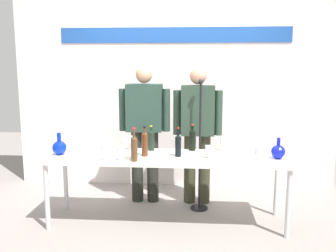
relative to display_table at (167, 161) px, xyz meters
The scene contains 25 objects.
ground_plane 0.68m from the display_table, ahead, with size 10.00×10.00×0.00m, color gray.
back_wall 1.55m from the display_table, 90.00° to the left, with size 4.35×0.11×3.00m.
display_table is the anchor object (origin of this frame).
decanter_blue_left 1.14m from the display_table, behind, with size 0.15×0.15×0.23m.
decanter_blue_right 1.14m from the display_table, ahead, with size 0.14×0.14×0.22m.
presenter_left 0.74m from the display_table, 117.37° to the left, with size 0.61×0.22×1.65m.
presenter_right 0.73m from the display_table, 62.63° to the left, with size 0.58×0.22×1.64m.
wine_bottle_0 0.22m from the display_table, 11.17° to the right, with size 0.06×0.06×0.31m.
wine_bottle_1 0.35m from the display_table, 129.71° to the left, with size 0.07×0.07×0.28m.
wine_bottle_2 0.41m from the display_table, 45.18° to the left, with size 0.07×0.07×0.30m.
wine_bottle_3 0.40m from the display_table, 153.32° to the right, with size 0.07×0.07×0.32m.
wine_bottle_4 0.30m from the display_table, behind, with size 0.06×0.06×0.31m.
wine_bottle_5 0.44m from the display_table, 140.70° to the right, with size 0.06×0.06×0.33m.
wine_glass_left_0 0.51m from the display_table, 167.90° to the left, with size 0.06×0.06×0.16m.
wine_glass_left_1 0.69m from the display_table, 163.06° to the left, with size 0.06×0.06×0.15m.
wine_glass_left_2 0.50m from the display_table, 150.96° to the left, with size 0.07×0.07×0.16m.
wine_glass_left_3 0.67m from the display_table, 157.29° to the right, with size 0.07×0.07×0.15m.
wine_glass_left_4 0.53m from the display_table, 151.97° to the right, with size 0.07×0.07×0.14m.
wine_glass_right_0 0.94m from the display_table, 15.14° to the right, with size 0.07×0.07×0.15m.
wine_glass_right_1 0.67m from the display_table, 21.58° to the left, with size 0.07×0.07×0.15m.
wine_glass_right_2 0.46m from the display_table, ahead, with size 0.07×0.07×0.13m.
wine_glass_right_3 0.83m from the display_table, ahead, with size 0.07×0.07×0.16m.
wine_glass_right_4 0.99m from the display_table, ahead, with size 0.07×0.07×0.15m.
wine_glass_right_5 0.74m from the display_table, ahead, with size 0.06×0.06×0.14m.
microphone_stand 0.55m from the display_table, 48.54° to the left, with size 0.20×0.20×1.51m.
Camera 1 is at (0.30, -3.81, 1.69)m, focal length 40.25 mm.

